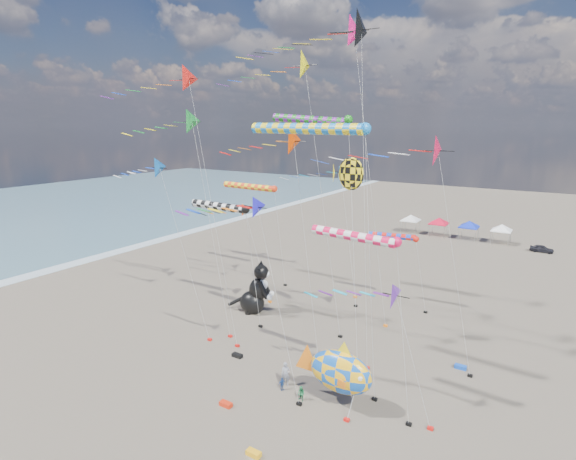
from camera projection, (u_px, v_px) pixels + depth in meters
The scene contains 31 objects.
ground at pixel (213, 428), 28.83m from camera, with size 260.00×260.00×0.00m, color #51473B.
delta_kite_0 at pixel (160, 171), 39.72m from camera, with size 10.66×2.07×16.35m.
delta_kite_1 at pixel (174, 83), 37.44m from camera, with size 15.24×2.35×23.94m.
delta_kite_2 at pixel (243, 209), 30.48m from camera, with size 10.13×1.62×14.69m.
delta_kite_3 at pixel (422, 153), 33.33m from camera, with size 13.60×2.53×18.52m.
delta_kite_4 at pixel (184, 124), 39.18m from camera, with size 12.29×2.34×20.51m.
delta_kite_5 at pixel (236, 212), 49.30m from camera, with size 9.44×1.61×10.94m.
delta_kite_6 at pixel (342, 35), 40.09m from camera, with size 16.02×3.01×28.55m.
delta_kite_7 at pixel (300, 69), 38.08m from camera, with size 12.72×2.59×25.17m.
delta_kite_8 at pixel (342, 31), 31.60m from camera, with size 13.02×3.00×27.14m.
delta_kite_9 at pixel (386, 299), 28.54m from camera, with size 8.80×1.97×9.51m.
delta_kite_10 at pixel (326, 176), 49.62m from camera, with size 9.97×1.70×14.82m.
delta_kite_11 at pixel (282, 144), 33.20m from camera, with size 10.08×2.39×19.05m.
windsock_0 at pixel (310, 130), 30.31m from camera, with size 10.48×0.79×19.14m.
windsock_1 at pixel (314, 120), 46.47m from camera, with size 10.35×0.88×19.96m.
windsock_2 at pixel (252, 187), 54.21m from camera, with size 9.07×0.78×12.11m.
windsock_3 at pixel (223, 207), 42.87m from camera, with size 8.02×0.79×11.78m.
windsock_4 at pixel (358, 238), 28.43m from camera, with size 7.47×0.66×12.41m.
windsock_5 at pixel (395, 237), 46.64m from camera, with size 6.72×0.64×8.02m.
angelfish_kite at pixel (349, 175), 35.90m from camera, with size 3.74×3.02×16.51m.
cat_inflatable at pixel (254, 287), 45.99m from camera, with size 4.10×2.05×5.54m, color black, non-canonical shape.
fish_inflatable at pixel (340, 372), 30.23m from camera, with size 5.96×2.02×5.07m.
person_adult at pixel (286, 374), 33.35m from camera, with size 0.67×0.44×1.85m, color gray.
child_green at pixel (301, 394), 31.55m from camera, with size 0.54×0.42×1.11m, color #217C44.
child_blue at pixel (282, 384), 32.86m from camera, with size 0.58×0.24×0.99m, color #2852A0.
kite_bag_0 at pixel (254, 453), 26.38m from camera, with size 0.90×0.44×0.30m, color #FBAE15.
kite_bag_1 at pixel (226, 404), 31.03m from camera, with size 0.90×0.44×0.30m, color red.
kite_bag_2 at pixel (461, 367), 35.81m from camera, with size 0.90×0.44×0.30m, color blue.
kite_bag_3 at pixel (237, 355), 37.60m from camera, with size 0.90×0.44×0.30m, color black.
tent_row at pixel (454, 220), 76.73m from camera, with size 19.20×4.20×3.80m.
parked_car at pixel (542, 249), 68.61m from camera, with size 1.32×3.28×1.12m, color #26262D.
Camera 1 is at (17.55, -18.69, 18.96)m, focal length 28.00 mm.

